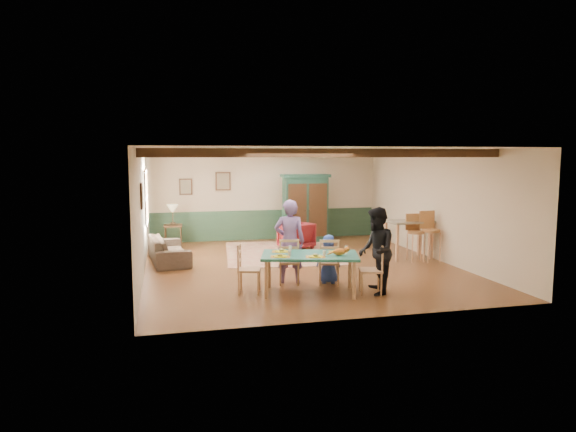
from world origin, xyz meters
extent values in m
plane|color=#562F18|center=(0.00, 0.00, 0.00)|extent=(8.00, 8.00, 0.00)
cube|color=beige|center=(0.00, 4.00, 1.35)|extent=(7.00, 0.02, 2.70)
cube|color=beige|center=(-3.50, 0.00, 1.35)|extent=(0.02, 8.00, 2.70)
cube|color=beige|center=(3.50, 0.00, 1.35)|extent=(0.02, 8.00, 2.70)
cube|color=white|center=(0.00, 0.00, 2.70)|extent=(7.00, 8.00, 0.02)
cube|color=#223E2B|center=(0.00, 3.98, 0.45)|extent=(6.95, 0.03, 0.90)
cube|color=black|center=(0.00, -2.30, 2.61)|extent=(6.95, 0.16, 0.16)
cube|color=black|center=(0.00, 0.40, 2.61)|extent=(6.95, 0.16, 0.16)
cube|color=black|center=(0.00, 3.00, 2.61)|extent=(6.95, 0.16, 0.16)
imported|color=slate|center=(-0.61, -1.51, 0.85)|extent=(0.70, 0.55, 1.69)
imported|color=black|center=(0.75, -2.69, 0.81)|extent=(0.80, 0.92, 1.62)
imported|color=#243E93|center=(0.15, -1.71, 0.49)|extent=(0.55, 0.43, 0.99)
cube|color=beige|center=(0.04, 1.68, 0.01)|extent=(3.40, 3.91, 0.01)
cube|color=#143327|center=(1.05, 3.26, 1.01)|extent=(1.43, 0.59, 2.01)
imported|color=#4E0F16|center=(0.48, 2.15, 0.36)|extent=(1.07, 1.08, 0.73)
imported|color=#382C23|center=(-2.96, 1.18, 0.30)|extent=(1.03, 2.14, 0.60)
camera|label=1|loc=(-3.05, -11.37, 2.56)|focal=32.00mm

